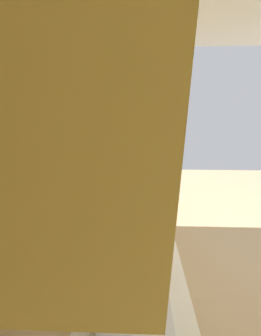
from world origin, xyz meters
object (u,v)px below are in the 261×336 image
object	(u,v)px
bowl	(142,214)
kettle	(145,257)
microwave	(135,161)
oven_range	(136,176)

from	to	relation	value
bowl	kettle	bearing A→B (deg)	180.00
microwave	kettle	xyz separation A→B (m)	(-1.71, -0.08, -0.09)
bowl	kettle	size ratio (longest dim) A/B	0.93
microwave	kettle	distance (m)	1.71
oven_range	bowl	distance (m)	2.07
oven_range	kettle	size ratio (longest dim) A/B	6.31
oven_range	kettle	bearing A→B (deg)	-178.77
oven_range	microwave	distance (m)	1.05
oven_range	bowl	bearing A→B (deg)	-178.43
microwave	kettle	world-z (taller)	microwave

